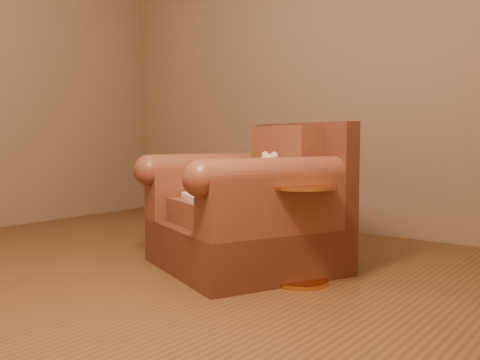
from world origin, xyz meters
The scene contains 5 objects.
floor centered at (0.00, 0.00, 0.00)m, with size 4.00×4.00×0.00m, color brown.
armchair centered at (0.39, 0.64, 0.31)m, with size 1.17×1.15×0.81m.
teddy_bear centered at (0.45, 0.69, 0.49)m, with size 0.19×0.22×0.27m.
guidebook centered at (0.26, 0.44, 0.40)m, with size 0.45×0.41×0.03m.
side_table centered at (0.79, 0.51, 0.27)m, with size 0.35×0.35×0.49m.
Camera 1 is at (2.14, -1.75, 0.73)m, focal length 40.00 mm.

